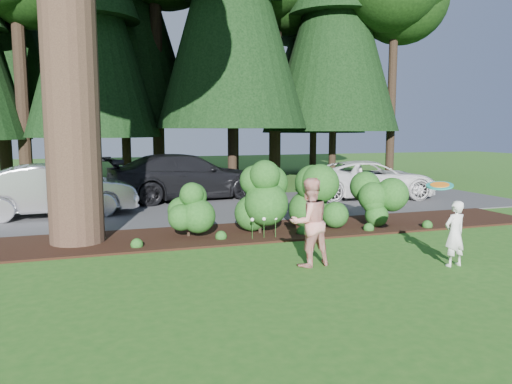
% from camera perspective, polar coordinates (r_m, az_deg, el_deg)
% --- Properties ---
extents(ground, '(80.00, 80.00, 0.00)m').
position_cam_1_polar(ground, '(10.17, 7.07, -8.17)').
color(ground, '#225719').
rests_on(ground, ground).
extents(mulch_bed, '(16.00, 2.50, 0.05)m').
position_cam_1_polar(mulch_bed, '(13.08, 0.92, -4.52)').
color(mulch_bed, black).
rests_on(mulch_bed, ground).
extents(driveway, '(22.00, 6.00, 0.03)m').
position_cam_1_polar(driveway, '(17.09, -3.81, -1.79)').
color(driveway, '#38383A').
rests_on(driveway, ground).
extents(shrub_row, '(6.53, 1.60, 1.61)m').
position_cam_1_polar(shrub_row, '(13.12, 4.27, -1.03)').
color(shrub_row, '#1A4816').
rests_on(shrub_row, ground).
extents(lily_cluster, '(0.69, 0.09, 0.57)m').
position_cam_1_polar(lily_cluster, '(12.11, 0.92, -3.21)').
color(lily_cluster, '#1A4816').
rests_on(lily_cluster, ground).
extents(car_silver_wagon, '(4.90, 1.99, 1.58)m').
position_cam_1_polar(car_silver_wagon, '(16.46, -21.95, 0.19)').
color(car_silver_wagon, '#B9B9BE').
rests_on(car_silver_wagon, driveway).
extents(car_white_suv, '(5.52, 3.31, 1.44)m').
position_cam_1_polar(car_white_suv, '(19.79, 12.96, 1.42)').
color(car_white_suv, silver).
rests_on(car_white_suv, driveway).
extents(car_dark_suv, '(6.26, 3.37, 1.72)m').
position_cam_1_polar(car_dark_suv, '(19.03, -7.96, 1.75)').
color(car_dark_suv, black).
rests_on(car_dark_suv, driveway).
extents(child, '(0.51, 0.36, 1.30)m').
position_cam_1_polar(child, '(10.54, 21.76, -4.44)').
color(child, silver).
rests_on(child, ground).
extents(adult, '(0.93, 0.77, 1.75)m').
position_cam_1_polar(adult, '(9.83, 6.09, -3.45)').
color(adult, red).
rests_on(adult, ground).
extents(frisbee, '(0.52, 0.51, 0.17)m').
position_cam_1_polar(frisbee, '(10.27, 20.25, 0.71)').
color(frisbee, teal).
rests_on(frisbee, ground).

